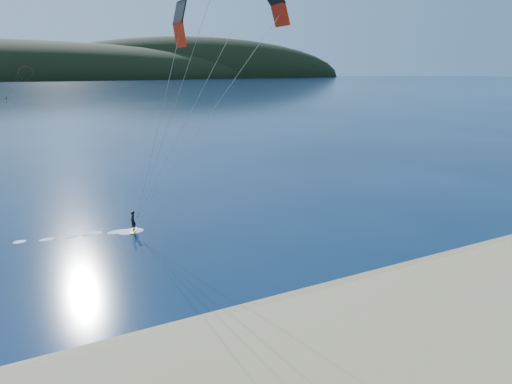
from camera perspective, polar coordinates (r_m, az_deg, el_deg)
ground at (r=20.42m, az=6.92°, el=-21.67°), size 1800.00×1800.00×0.00m
wet_sand at (r=23.58m, az=0.66°, el=-15.75°), size 220.00×2.50×0.10m
headland at (r=758.79m, az=-26.73°, el=13.20°), size 1200.00×310.00×140.00m
kitesurfer_near at (r=29.69m, az=-3.93°, el=19.62°), size 20.88×9.15×17.69m
kitesurfer_far at (r=212.83m, az=-28.13°, el=13.55°), size 12.65×6.35×13.98m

